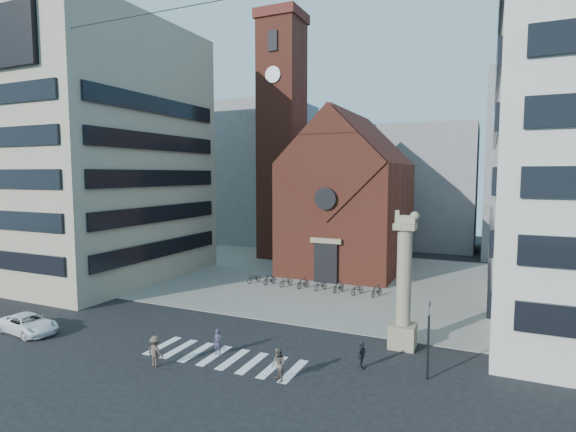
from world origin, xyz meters
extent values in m
plane|color=black|center=(0.00, 0.00, 0.00)|extent=(120.00, 120.00, 0.00)
cube|color=gray|center=(0.00, 19.00, 0.03)|extent=(46.00, 30.00, 0.05)
cube|color=brown|center=(0.00, 25.00, 6.00)|extent=(12.00, 16.00, 12.00)
cube|color=#58261C|center=(0.00, 25.40, 12.00)|extent=(12.00, 15.40, 12.00)
cube|color=brown|center=(0.00, 17.05, 12.00)|extent=(11.76, 0.50, 11.76)
cylinder|color=black|center=(0.00, 16.60, 8.50)|extent=(2.20, 0.30, 2.20)
cube|color=black|center=(0.00, 16.85, 2.00)|extent=(2.40, 0.30, 4.00)
cube|color=gray|center=(0.00, 16.80, 4.30)|extent=(3.20, 0.40, 0.50)
cube|color=brown|center=(-10.00, 28.00, 15.00)|extent=(5.00, 5.00, 30.00)
cube|color=#58261C|center=(-10.00, 28.00, 30.60)|extent=(5.50, 5.50, 1.20)
cylinder|color=white|center=(-10.00, 25.40, 23.00)|extent=(2.00, 0.20, 2.00)
cube|color=black|center=(-10.00, 25.40, 27.00)|extent=(1.20, 0.20, 2.40)
cube|color=tan|center=(-24.00, 10.00, 13.00)|extent=(18.00, 20.00, 26.00)
cube|color=gray|center=(-20.00, 40.00, 11.00)|extent=(16.00, 14.00, 22.00)
cube|color=gray|center=(6.00, 45.00, 9.00)|extent=(14.00, 12.00, 18.00)
cube|color=gray|center=(22.00, 42.00, 12.00)|extent=(16.00, 14.00, 24.00)
cube|color=gray|center=(10.00, 3.00, 0.75)|extent=(1.60, 1.60, 1.50)
cylinder|color=gray|center=(10.00, 3.00, 4.50)|extent=(0.90, 0.90, 6.00)
cube|color=gray|center=(10.00, 3.00, 7.70)|extent=(1.30, 1.30, 0.40)
cube|color=gray|center=(10.00, 3.00, 8.10)|extent=(1.20, 0.50, 0.55)
sphere|color=gray|center=(10.55, 3.00, 8.35)|extent=(0.56, 0.56, 0.56)
cube|color=gray|center=(9.50, 3.00, 8.50)|extent=(0.25, 0.15, 0.35)
cylinder|color=black|center=(12.00, -1.00, 1.75)|extent=(0.12, 0.12, 3.50)
imported|color=black|center=(12.00, -1.00, 3.90)|extent=(0.13, 0.16, 0.80)
imported|color=white|center=(-13.95, -4.97, 0.65)|extent=(4.86, 2.61, 1.30)
imported|color=#373245|center=(-0.02, -2.74, 0.79)|extent=(0.60, 0.42, 1.58)
imported|color=#60564D|center=(4.85, -4.43, 0.89)|extent=(1.09, 1.07, 1.78)
imported|color=#27272E|center=(8.44, -1.12, 0.79)|extent=(0.57, 0.98, 1.57)
imported|color=#4D3C33|center=(-2.30, -5.62, 0.89)|extent=(1.23, 0.81, 1.78)
imported|color=black|center=(-6.56, 13.90, 0.52)|extent=(1.17, 1.91, 0.95)
imported|color=black|center=(-4.79, 13.90, 0.58)|extent=(1.02, 1.82, 1.05)
imported|color=black|center=(-3.02, 13.90, 0.52)|extent=(1.17, 1.91, 0.95)
imported|color=black|center=(-1.25, 13.90, 0.58)|extent=(1.02, 1.82, 1.05)
imported|color=black|center=(0.52, 13.90, 0.52)|extent=(1.17, 1.91, 0.95)
imported|color=black|center=(2.29, 13.90, 0.58)|extent=(1.02, 1.82, 1.05)
imported|color=black|center=(4.06, 13.90, 0.52)|extent=(1.17, 1.91, 0.95)
imported|color=black|center=(5.83, 13.90, 0.58)|extent=(1.02, 1.82, 1.05)
camera|label=1|loc=(14.64, -25.00, 10.90)|focal=28.00mm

